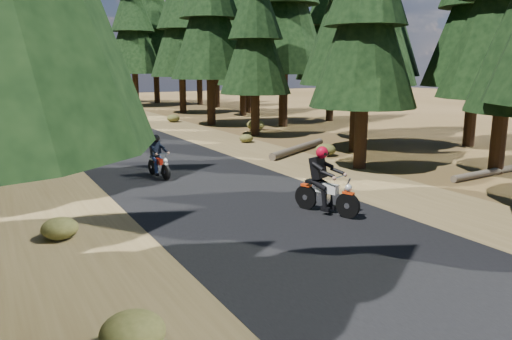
% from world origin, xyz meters
% --- Properties ---
extents(ground, '(120.00, 120.00, 0.00)m').
position_xyz_m(ground, '(0.00, 0.00, 0.00)').
color(ground, '#473719').
rests_on(ground, ground).
extents(road, '(6.00, 100.00, 0.01)m').
position_xyz_m(road, '(0.00, 5.00, 0.01)').
color(road, black).
rests_on(road, ground).
extents(shoulder_l, '(3.20, 100.00, 0.01)m').
position_xyz_m(shoulder_l, '(-4.60, 5.00, 0.00)').
color(shoulder_l, brown).
rests_on(shoulder_l, ground).
extents(shoulder_r, '(3.20, 100.00, 0.01)m').
position_xyz_m(shoulder_r, '(4.60, 5.00, 0.00)').
color(shoulder_r, brown).
rests_on(shoulder_r, ground).
extents(log_near, '(4.31, 2.72, 0.32)m').
position_xyz_m(log_near, '(6.04, 8.50, 0.16)').
color(log_near, '#4C4233').
rests_on(log_near, ground).
extents(log_far, '(4.17, 0.49, 0.24)m').
position_xyz_m(log_far, '(9.23, 1.31, 0.12)').
color(log_far, '#4C4233').
rests_on(log_far, ground).
extents(understory_shrubs, '(16.89, 33.60, 0.68)m').
position_xyz_m(understory_shrubs, '(0.48, 9.32, 0.28)').
color(understory_shrubs, '#474C1E').
rests_on(understory_shrubs, ground).
extents(rider_lead, '(1.22, 2.01, 1.72)m').
position_xyz_m(rider_lead, '(1.46, 0.42, 0.58)').
color(rider_lead, silver).
rests_on(rider_lead, road).
extents(rider_follow, '(0.67, 1.66, 1.44)m').
position_xyz_m(rider_follow, '(-0.92, 6.60, 0.49)').
color(rider_follow, '#A3180A').
rests_on(rider_follow, road).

